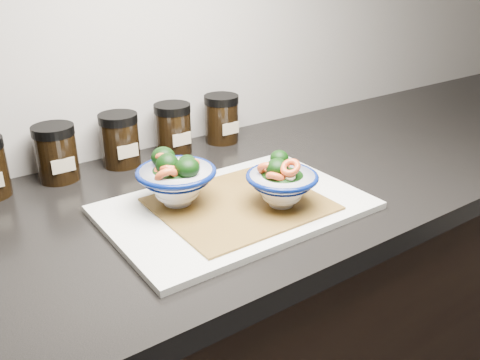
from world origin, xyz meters
TOP-DOWN VIEW (x-y plane):
  - countertop at (0.00, 1.45)m, footprint 3.50×0.60m
  - cutting_board at (0.11, 1.37)m, footprint 0.45×0.30m
  - bamboo_mat at (0.11, 1.37)m, footprint 0.28×0.24m
  - bowl_left at (0.02, 1.43)m, footprint 0.14×0.14m
  - bowl_right at (0.17, 1.32)m, footprint 0.13×0.13m
  - spice_jar_c at (-0.10, 1.69)m, footprint 0.08×0.08m
  - spice_jar_d at (0.03, 1.69)m, footprint 0.08×0.08m
  - spice_jar_e at (0.16, 1.69)m, footprint 0.08×0.08m
  - spice_jar_f at (0.29, 1.69)m, footprint 0.08×0.08m

SIDE VIEW (x-z plane):
  - countertop at x=0.00m, z-range 0.86..0.90m
  - cutting_board at x=0.11m, z-range 0.90..0.91m
  - bamboo_mat at x=0.11m, z-range 0.91..0.92m
  - bowl_right at x=0.17m, z-range 0.91..1.00m
  - spice_jar_c at x=-0.10m, z-range 0.90..1.01m
  - spice_jar_d at x=0.03m, z-range 0.90..1.01m
  - spice_jar_e at x=0.16m, z-range 0.90..1.01m
  - spice_jar_f at x=0.29m, z-range 0.90..1.01m
  - bowl_left at x=0.02m, z-range 0.91..1.01m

